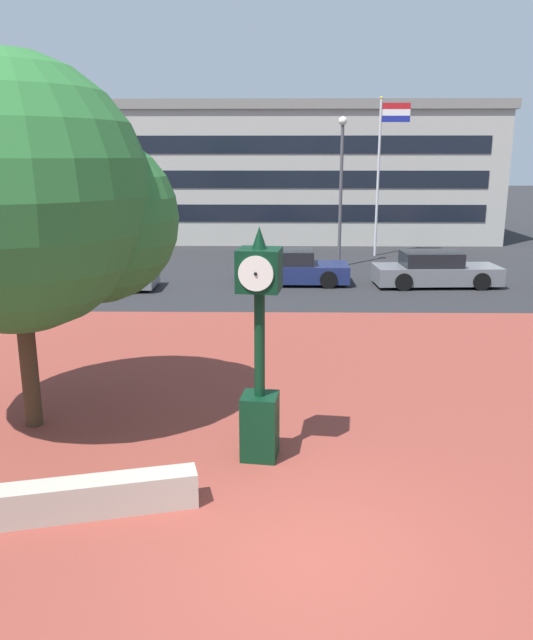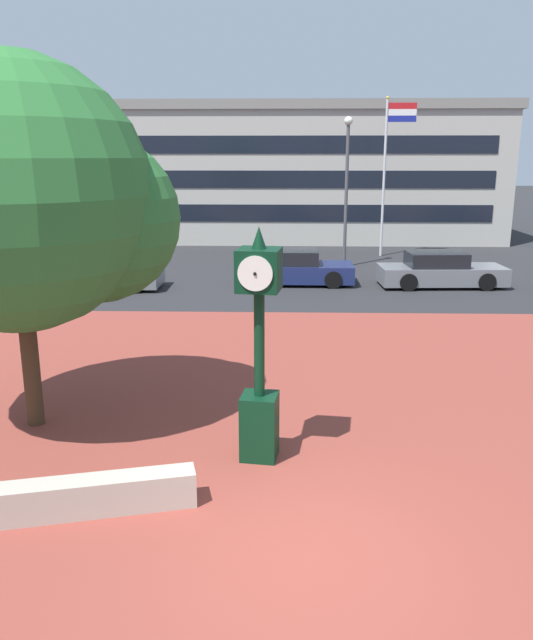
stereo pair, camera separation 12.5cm
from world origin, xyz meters
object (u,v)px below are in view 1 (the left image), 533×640
object	(u,v)px
street_clock	(260,355)
flagpole_primary	(382,165)
plaza_tree	(31,201)
car_street_mid	(292,269)
street_lamp_post	(341,176)
car_street_distant	(435,271)
car_street_far	(93,273)
civic_building	(299,171)

from	to	relation	value
street_clock	flagpole_primary	size ratio (longest dim) A/B	0.50
plaza_tree	flagpole_primary	bearing A→B (deg)	65.76
car_street_mid	street_lamp_post	world-z (taller)	street_lamp_post
street_clock	flagpole_primary	world-z (taller)	flagpole_primary
street_clock	car_street_distant	xyz separation A→B (m)	(6.12, 13.91, -1.15)
flagpole_primary	street_clock	bearing A→B (deg)	-103.61
car_street_far	street_lamp_post	distance (m)	11.11
street_clock	car_street_far	world-z (taller)	street_clock
car_street_distant	plaza_tree	bearing A→B (deg)	-41.16
car_street_mid	flagpole_primary	world-z (taller)	flagpole_primary
street_lamp_post	flagpole_primary	bearing A→B (deg)	55.53
car_street_mid	car_street_far	bearing A→B (deg)	-81.01
car_street_distant	civic_building	size ratio (longest dim) A/B	0.21
car_street_far	car_street_distant	world-z (taller)	same
car_street_far	flagpole_primary	xyz separation A→B (m)	(11.58, 8.15, 3.71)
car_street_distant	civic_building	xyz separation A→B (m)	(-4.47, 17.74, 3.20)
plaza_tree	civic_building	size ratio (longest dim) A/B	0.29
plaza_tree	car_street_far	bearing A→B (deg)	102.22
plaza_tree	street_lamp_post	size ratio (longest dim) A/B	1.01
street_clock	car_street_mid	size ratio (longest dim) A/B	0.89
street_clock	plaza_tree	distance (m)	4.65
plaza_tree	civic_building	distance (m)	30.81
car_street_mid	flagpole_primary	bearing A→B (deg)	148.88
car_street_far	car_street_mid	bearing A→B (deg)	98.13
car_street_distant	street_lamp_post	world-z (taller)	street_lamp_post
flagpole_primary	civic_building	distance (m)	10.90
plaza_tree	civic_building	world-z (taller)	civic_building
car_street_mid	car_street_far	xyz separation A→B (m)	(-7.24, -1.09, 0.00)
car_street_distant	civic_building	world-z (taller)	civic_building
car_street_far	civic_building	world-z (taller)	civic_building
street_clock	plaza_tree	size ratio (longest dim) A/B	0.58
car_street_mid	street_lamp_post	size ratio (longest dim) A/B	0.66
car_street_distant	street_lamp_post	distance (m)	6.22
car_street_distant	flagpole_primary	distance (m)	8.36
car_street_mid	civic_building	bearing A→B (deg)	177.73
street_clock	car_street_far	distance (m)	14.72
plaza_tree	car_street_far	xyz separation A→B (m)	(-2.57, 11.86, -3.39)
plaza_tree	car_street_mid	size ratio (longest dim) A/B	1.54
plaza_tree	flagpole_primary	size ratio (longest dim) A/B	0.86
car_street_distant	street_lamp_post	size ratio (longest dim) A/B	0.74
civic_building	flagpole_primary	bearing A→B (deg)	-71.18
street_clock	civic_building	world-z (taller)	civic_building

